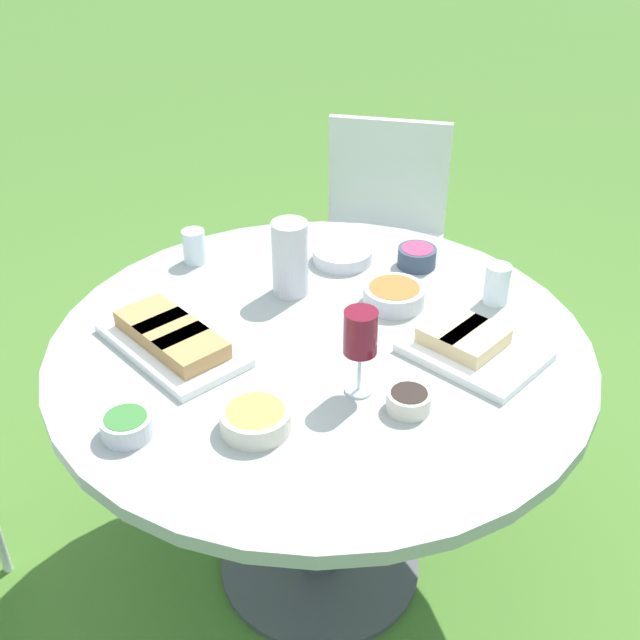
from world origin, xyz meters
TOP-DOWN VIEW (x-y plane):
  - ground_plane at (0.00, 0.00)m, footprint 40.00×40.00m
  - dining_table at (0.00, 0.00)m, footprint 1.26×1.26m
  - chair_near_left at (0.93, -0.62)m, footprint 0.59×0.60m
  - water_pitcher at (0.24, -0.01)m, footprint 0.10×0.09m
  - wine_glass at (-0.20, -0.01)m, footprint 0.07×0.07m
  - platter_bread_main at (-0.17, -0.30)m, footprint 0.36×0.33m
  - platter_charcuterie at (0.10, 0.32)m, footprint 0.41×0.31m
  - bowl_fries at (-0.24, 0.23)m, footprint 0.14×0.14m
  - bowl_salad at (-0.16, 0.48)m, footprint 0.10×0.10m
  - bowl_olives at (-0.30, -0.08)m, footprint 0.09×0.09m
  - bowl_dip_red at (0.24, -0.38)m, footprint 0.10×0.10m
  - bowl_dip_cream at (0.34, -0.20)m, footprint 0.16×0.16m
  - bowl_roasted_veg at (0.09, -0.23)m, footprint 0.15×0.15m
  - cup_water_near at (-0.00, -0.47)m, footprint 0.06×0.06m
  - cup_water_far at (0.48, 0.17)m, footprint 0.06×0.06m
  - handbag at (1.15, 0.28)m, footprint 0.30×0.14m

SIDE VIEW (x-z plane):
  - ground_plane at x=0.00m, z-range 0.00..0.00m
  - handbag at x=1.15m, z-range -0.06..0.31m
  - chair_near_left at x=0.93m, z-range 0.08..0.97m
  - dining_table at x=0.00m, z-range 0.26..1.04m
  - bowl_dip_cream at x=0.34m, z-range 0.78..0.81m
  - platter_bread_main at x=-0.17m, z-range 0.77..0.83m
  - bowl_olives at x=-0.30m, z-range 0.78..0.82m
  - bowl_salad at x=-0.16m, z-range 0.78..0.82m
  - bowl_fries at x=-0.24m, z-range 0.78..0.82m
  - platter_charcuterie at x=0.10m, z-range 0.77..0.83m
  - bowl_roasted_veg at x=0.09m, z-range 0.78..0.83m
  - bowl_dip_red at x=0.24m, z-range 0.78..0.83m
  - cup_water_far at x=0.48m, z-range 0.77..0.87m
  - cup_water_near at x=0.00m, z-range 0.77..0.88m
  - water_pitcher at x=0.24m, z-range 0.78..0.97m
  - wine_glass at x=-0.20m, z-range 0.82..1.02m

